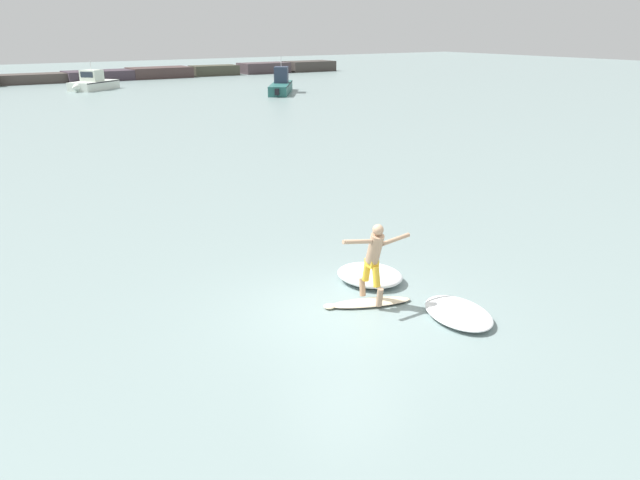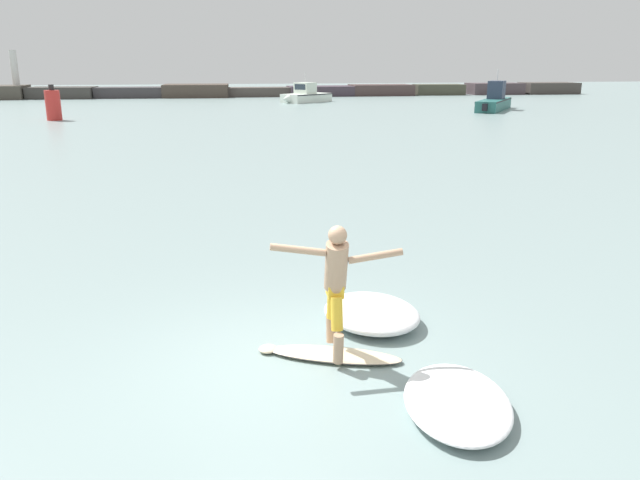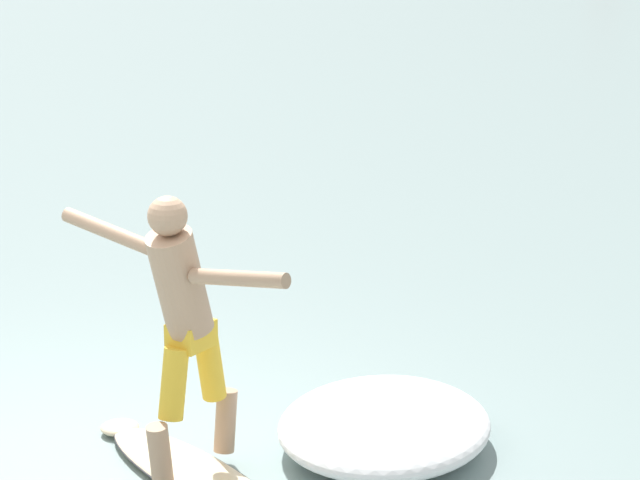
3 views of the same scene
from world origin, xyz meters
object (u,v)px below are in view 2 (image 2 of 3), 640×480
at_px(small_boat_offshore, 305,96).
at_px(channel_marker_buoy, 53,105).
at_px(surfboard, 332,355).
at_px(fishing_boat_near_jetty, 495,101).
at_px(surfer, 336,279).

height_order(small_boat_offshore, channel_marker_buoy, small_boat_offshore).
bearing_deg(surfboard, small_boat_offshore, 81.70).
bearing_deg(fishing_boat_near_jetty, channel_marker_buoy, -173.96).
bearing_deg(small_boat_offshore, channel_marker_buoy, -141.09).
xyz_separation_m(fishing_boat_near_jetty, channel_marker_buoy, (-32.11, -3.40, 0.32)).
relative_size(surfboard, small_boat_offshore, 0.36).
bearing_deg(surfboard, surfer, -72.99).
bearing_deg(fishing_boat_near_jetty, surfboard, -117.66).
bearing_deg(small_boat_offshore, fishing_boat_near_jetty, -41.68).
distance_m(surfboard, fishing_boat_near_jetty, 44.76).
relative_size(surfboard, fishing_boat_near_jetty, 0.26).
distance_m(small_boat_offshore, channel_marker_buoy, 24.22).
bearing_deg(fishing_boat_near_jetty, small_boat_offshore, 138.32).
xyz_separation_m(small_boat_offshore, channel_marker_buoy, (-18.84, -15.21, 0.39)).
distance_m(fishing_boat_near_jetty, channel_marker_buoy, 32.29).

